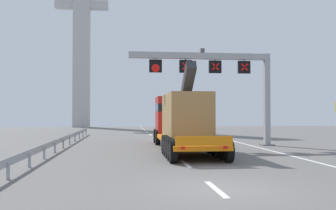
% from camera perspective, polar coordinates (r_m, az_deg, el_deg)
% --- Properties ---
extents(ground, '(112.00, 112.00, 0.00)m').
position_cam_1_polar(ground, '(12.13, 8.12, -12.48)').
color(ground, slate).
extents(lane_markings, '(0.20, 68.66, 0.01)m').
position_cam_1_polar(lane_markings, '(38.72, -2.37, -4.76)').
color(lane_markings, silver).
rests_on(lane_markings, ground).
extents(edge_line_right, '(0.20, 63.00, 0.01)m').
position_cam_1_polar(edge_line_right, '(25.36, 14.86, -6.56)').
color(edge_line_right, silver).
rests_on(edge_line_right, ground).
extents(overhead_lane_gantry, '(10.68, 0.90, 7.09)m').
position_cam_1_polar(overhead_lane_gantry, '(28.03, 7.79, 5.03)').
color(overhead_lane_gantry, '#9EA0A5').
rests_on(overhead_lane_gantry, ground).
extents(heavy_haul_truck_orange, '(3.14, 14.09, 5.30)m').
position_cam_1_polar(heavy_haul_truck_orange, '(25.44, 1.86, -2.11)').
color(heavy_haul_truck_orange, orange).
rests_on(heavy_haul_truck_orange, ground).
extents(guardrail_left, '(0.13, 33.56, 0.76)m').
position_cam_1_polar(guardrail_left, '(26.69, -15.63, -5.10)').
color(guardrail_left, '#999EA3').
rests_on(guardrail_left, ground).
extents(bridge_pylon_distant, '(9.00, 2.00, 34.13)m').
position_cam_1_polar(bridge_pylon_distant, '(68.31, -12.88, 11.52)').
color(bridge_pylon_distant, '#B7B7B2').
rests_on(bridge_pylon_distant, ground).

